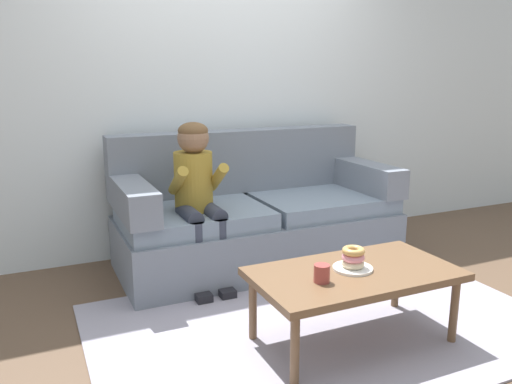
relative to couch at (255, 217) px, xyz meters
name	(u,v)px	position (x,y,z in m)	size (l,w,h in m)	color
ground	(302,308)	(-0.07, -0.85, -0.35)	(10.00, 10.00, 0.00)	brown
wall_back	(219,75)	(-0.07, 0.55, 1.05)	(8.00, 0.10, 2.80)	silver
area_rug	(323,324)	(-0.07, -1.10, -0.35)	(2.58, 1.68, 0.01)	#9993A3
couch	(255,217)	(0.00, 0.00, 0.00)	(2.05, 0.90, 0.98)	slate
coffee_table	(354,278)	(-0.02, -1.32, 0.02)	(1.08, 0.59, 0.41)	brown
person_child	(197,188)	(-0.52, -0.21, 0.32)	(0.34, 0.58, 1.10)	olive
plate	(353,268)	(-0.02, -1.30, 0.06)	(0.21, 0.21, 0.01)	white
donut	(353,264)	(-0.02, -1.30, 0.09)	(0.12, 0.12, 0.04)	beige
donut_second	(353,257)	(-0.02, -1.30, 0.12)	(0.12, 0.12, 0.04)	pink
donut_third	(354,251)	(-0.02, -1.30, 0.16)	(0.12, 0.12, 0.04)	tan
mug	(322,273)	(-0.26, -1.38, 0.10)	(0.08, 0.08, 0.09)	#993D38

